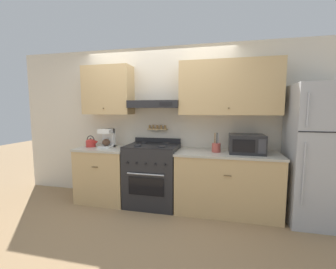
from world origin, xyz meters
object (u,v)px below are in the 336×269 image
object	(u,v)px
stove_range	(153,175)
microwave	(247,144)
tea_kettle	(91,143)
coffee_maker	(108,138)
utensil_crock	(216,147)
refrigerator	(317,155)

from	to	relation	value
stove_range	microwave	xyz separation A→B (m)	(1.41, 0.02, 0.55)
tea_kettle	coffee_maker	bearing A→B (deg)	5.87
stove_range	utensil_crock	bearing A→B (deg)	0.08
coffee_maker	microwave	distance (m)	2.20
stove_range	refrigerator	world-z (taller)	refrigerator
tea_kettle	microwave	distance (m)	2.50
refrigerator	tea_kettle	bearing A→B (deg)	179.43
utensil_crock	tea_kettle	bearing A→B (deg)	-180.00
utensil_crock	refrigerator	bearing A→B (deg)	-1.46
stove_range	utensil_crock	size ratio (longest dim) A/B	3.64
microwave	utensil_crock	bearing A→B (deg)	-177.61
refrigerator	coffee_maker	size ratio (longest dim) A/B	6.03
coffee_maker	microwave	xyz separation A→B (m)	(2.20, -0.01, -0.02)
refrigerator	microwave	world-z (taller)	refrigerator
stove_range	microwave	distance (m)	1.51
refrigerator	coffee_maker	distance (m)	3.10
refrigerator	coffee_maker	world-z (taller)	refrigerator
coffee_maker	utensil_crock	distance (m)	1.78
refrigerator	microwave	xyz separation A→B (m)	(-0.89, 0.05, 0.10)
tea_kettle	microwave	world-z (taller)	microwave
refrigerator	microwave	size ratio (longest dim) A/B	3.80
refrigerator	utensil_crock	xyz separation A→B (m)	(-1.32, 0.03, 0.04)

